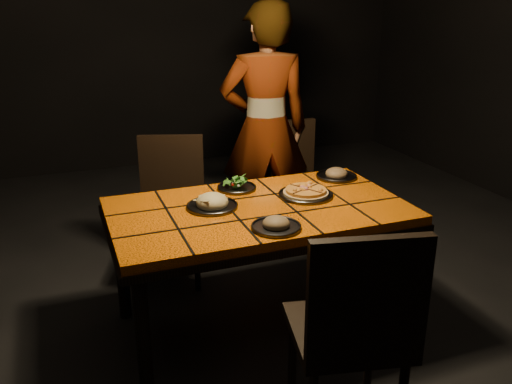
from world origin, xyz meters
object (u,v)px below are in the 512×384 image
object	(u,v)px
diner	(265,129)
plate_pasta	(212,203)
chair_far_right	(292,176)
plate_pizza	(306,193)
chair_far_left	(171,199)
dining_table	(259,220)
chair_near	(355,326)

from	to	relation	value
diner	plate_pasta	distance (m)	1.22
chair_far_right	plate_pasta	size ratio (longest dim) A/B	3.40
chair_far_right	plate_pizza	world-z (taller)	chair_far_right
chair_far_left	diner	bearing A→B (deg)	35.63
plate_pizza	plate_pasta	world-z (taller)	plate_pasta
chair_far_right	plate_pizza	size ratio (longest dim) A/B	2.72
dining_table	chair_far_right	distance (m)	1.20
dining_table	diner	size ratio (longest dim) A/B	0.89
chair_far_right	plate_pizza	xyz separation A→B (m)	(-0.34, -0.94, 0.22)
chair_far_right	diner	bearing A→B (deg)	165.64
dining_table	chair_far_right	size ratio (longest dim) A/B	1.70
chair_far_left	plate_pizza	xyz separation A→B (m)	(0.62, -0.76, 0.22)
dining_table	chair_near	size ratio (longest dim) A/B	1.58
dining_table	chair_far_right	bearing A→B (deg)	56.73
chair_far_right	diner	size ratio (longest dim) A/B	0.52
dining_table	chair_far_left	distance (m)	0.89
chair_far_right	plate_pizza	distance (m)	1.02
diner	plate_pizza	size ratio (longest dim) A/B	5.21
plate_pizza	chair_near	bearing A→B (deg)	-104.74
chair_far_right	plate_pasta	xyz separation A→B (m)	(-0.89, -0.92, 0.23)
plate_pizza	plate_pasta	bearing A→B (deg)	178.43
dining_table	plate_pizza	world-z (taller)	plate_pizza
dining_table	chair_far_right	world-z (taller)	chair_far_right
chair_near	diner	xyz separation A→B (m)	(0.42, 2.03, 0.32)
plate_pasta	dining_table	bearing A→B (deg)	-16.81
chair_far_left	diner	world-z (taller)	diner
plate_pizza	diner	bearing A→B (deg)	81.70
plate_pizza	plate_pasta	xyz separation A→B (m)	(-0.55, 0.02, 0.01)
dining_table	diner	distance (m)	1.18
dining_table	chair_far_left	size ratio (longest dim) A/B	1.69
chair_far_left	plate_pasta	xyz separation A→B (m)	(0.07, -0.75, 0.22)
chair_far_left	plate_pizza	distance (m)	1.01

